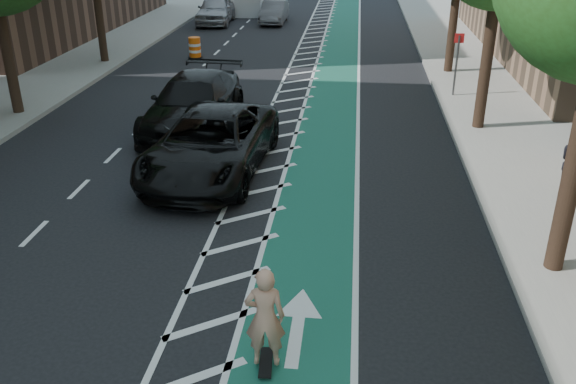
# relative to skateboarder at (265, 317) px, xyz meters

# --- Properties ---
(ground) EXTENTS (120.00, 120.00, 0.00)m
(ground) POSITION_rel_skateboarder_xyz_m (-2.60, 3.78, -0.96)
(ground) COLOR black
(ground) RESTS_ON ground
(bike_lane) EXTENTS (2.00, 90.00, 0.01)m
(bike_lane) POSITION_rel_skateboarder_xyz_m (0.40, 13.78, -0.95)
(bike_lane) COLOR #19593F
(bike_lane) RESTS_ON ground
(buffer_strip) EXTENTS (1.40, 90.00, 0.01)m
(buffer_strip) POSITION_rel_skateboarder_xyz_m (-1.10, 13.78, -0.95)
(buffer_strip) COLOR silver
(buffer_strip) RESTS_ON ground
(sidewalk_right) EXTENTS (5.00, 90.00, 0.15)m
(sidewalk_right) POSITION_rel_skateboarder_xyz_m (6.90, 13.78, -0.88)
(sidewalk_right) COLOR gray
(sidewalk_right) RESTS_ON ground
(sidewalk_left) EXTENTS (5.00, 90.00, 0.15)m
(sidewalk_left) POSITION_rel_skateboarder_xyz_m (-12.10, 13.78, -0.88)
(sidewalk_left) COLOR gray
(sidewalk_left) RESTS_ON ground
(curb_right) EXTENTS (0.12, 90.00, 0.16)m
(curb_right) POSITION_rel_skateboarder_xyz_m (4.45, 13.78, -0.88)
(curb_right) COLOR gray
(curb_right) RESTS_ON ground
(curb_left) EXTENTS (0.12, 90.00, 0.16)m
(curb_left) POSITION_rel_skateboarder_xyz_m (-9.65, 13.78, -0.88)
(curb_left) COLOR gray
(curb_left) RESTS_ON ground
(sign_post) EXTENTS (0.35, 0.08, 2.47)m
(sign_post) POSITION_rel_skateboarder_xyz_m (5.00, 15.78, 0.40)
(sign_post) COLOR #4C4C4C
(sign_post) RESTS_ON ground
(skateboard) EXTENTS (0.26, 0.73, 0.10)m
(skateboard) POSITION_rel_skateboarder_xyz_m (0.00, 0.00, -0.88)
(skateboard) COLOR black
(skateboard) RESTS_ON ground
(skateboarder) EXTENTS (0.66, 0.46, 1.72)m
(skateboarder) POSITION_rel_skateboarder_xyz_m (0.00, 0.00, 0.00)
(skateboarder) COLOR tan
(skateboarder) RESTS_ON skateboard
(suv_near) EXTENTS (3.20, 6.23, 1.68)m
(suv_near) POSITION_rel_skateboarder_xyz_m (-2.60, 7.71, -0.11)
(suv_near) COLOR black
(suv_near) RESTS_ON ground
(suv_far) EXTENTS (2.65, 6.02, 1.72)m
(suv_far) POSITION_rel_skateboarder_xyz_m (-3.98, 11.28, -0.10)
(suv_far) COLOR black
(suv_far) RESTS_ON ground
(car_silver) EXTENTS (2.28, 5.14, 1.72)m
(car_silver) POSITION_rel_skateboarder_xyz_m (-7.69, 31.52, -0.10)
(car_silver) COLOR #9C9BA1
(car_silver) RESTS_ON ground
(car_grey) EXTENTS (1.49, 4.16, 1.37)m
(car_grey) POSITION_rel_skateboarder_xyz_m (-4.04, 32.07, -0.27)
(car_grey) COLOR #5B5A5F
(car_grey) RESTS_ON ground
(pedestrian) EXTENTS (0.79, 0.95, 1.78)m
(pedestrian) POSITION_rel_skateboarder_xyz_m (6.62, 6.78, 0.08)
(pedestrian) COLOR black
(pedestrian) RESTS_ON sidewalk_right
(barrel_a) EXTENTS (0.70, 0.70, 0.96)m
(barrel_a) POSITION_rel_skateboarder_xyz_m (-4.80, 11.94, -0.50)
(barrel_a) COLOR #FF5C0D
(barrel_a) RESTS_ON ground
(barrel_b) EXTENTS (0.70, 0.70, 0.96)m
(barrel_b) POSITION_rel_skateboarder_xyz_m (-4.40, 13.28, -0.50)
(barrel_b) COLOR orange
(barrel_b) RESTS_ON ground
(barrel_c) EXTENTS (0.72, 0.72, 0.99)m
(barrel_c) POSITION_rel_skateboarder_xyz_m (-6.60, 21.71, -0.49)
(barrel_c) COLOR #FF610D
(barrel_c) RESTS_ON ground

